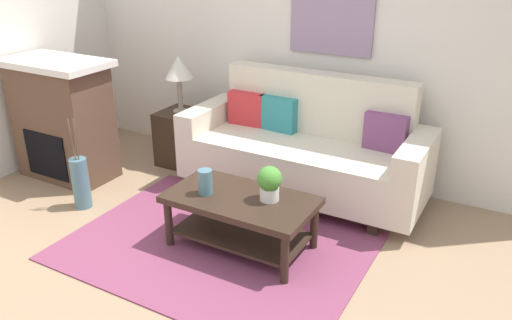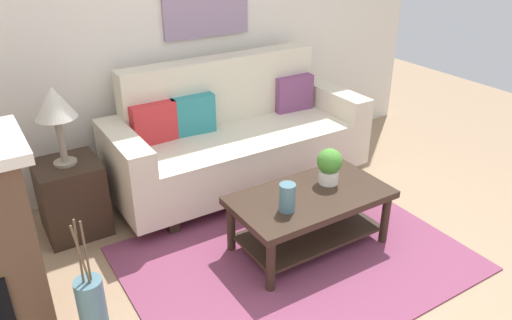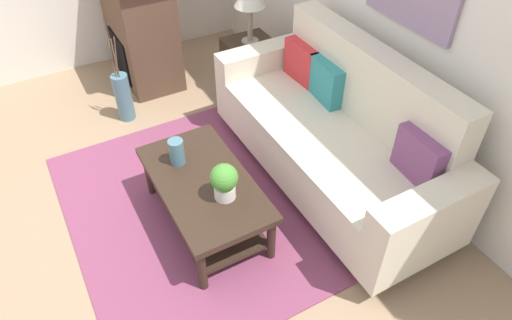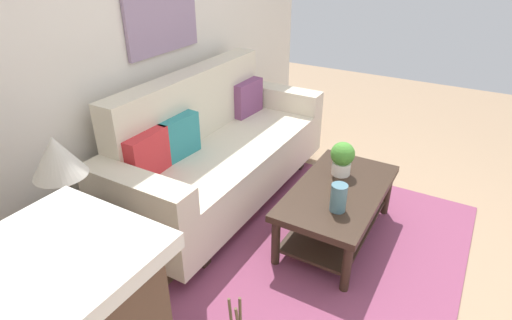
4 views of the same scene
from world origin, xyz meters
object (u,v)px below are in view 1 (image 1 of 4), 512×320
at_px(potted_plant_tabletop, 270,182).
at_px(table_lamp, 179,70).
at_px(floor_vase, 81,183).
at_px(throw_pillow_plum, 386,132).
at_px(tabletop_vase, 205,182).
at_px(framed_painting, 331,16).
at_px(side_table, 183,138).
at_px(coffee_table, 241,211).
at_px(throw_pillow_teal, 278,114).
at_px(couch, 305,150).
at_px(fireplace, 63,119).
at_px(throw_pillow_crimson, 247,108).

distance_m(potted_plant_tabletop, table_lamp, 1.91).
height_order(table_lamp, floor_vase, table_lamp).
distance_m(throw_pillow_plum, floor_vase, 2.65).
height_order(tabletop_vase, floor_vase, tabletop_vase).
distance_m(floor_vase, framed_painting, 2.65).
bearing_deg(framed_painting, floor_vase, -133.61).
height_order(tabletop_vase, side_table, tabletop_vase).
height_order(throw_pillow_plum, coffee_table, throw_pillow_plum).
height_order(throw_pillow_plum, floor_vase, throw_pillow_plum).
xyz_separation_m(coffee_table, tabletop_vase, (-0.26, -0.08, 0.21)).
xyz_separation_m(tabletop_vase, table_lamp, (-1.10, 1.17, 0.47)).
xyz_separation_m(throw_pillow_teal, table_lamp, (-1.05, -0.10, 0.31)).
relative_size(couch, coffee_table, 1.98).
height_order(potted_plant_tabletop, fireplace, fireplace).
relative_size(table_lamp, fireplace, 0.49).
xyz_separation_m(couch, potted_plant_tabletop, (0.17, -1.01, 0.14)).
distance_m(throw_pillow_crimson, throw_pillow_teal, 0.34).
relative_size(throw_pillow_crimson, framed_painting, 0.46).
height_order(table_lamp, framed_painting, framed_painting).
distance_m(throw_pillow_crimson, framed_painting, 1.15).
bearing_deg(floor_vase, throw_pillow_crimson, 55.52).
distance_m(couch, floor_vase, 1.99).
bearing_deg(fireplace, couch, 19.41).
distance_m(tabletop_vase, framed_painting, 1.94).
relative_size(throw_pillow_crimson, potted_plant_tabletop, 1.37).
bearing_deg(potted_plant_tabletop, throw_pillow_plum, 65.92).
relative_size(tabletop_vase, table_lamp, 0.34).
relative_size(couch, table_lamp, 3.82).
distance_m(couch, fireplace, 2.33).
bearing_deg(throw_pillow_teal, floor_vase, -133.31).
bearing_deg(framed_painting, side_table, -162.23).
xyz_separation_m(couch, table_lamp, (-1.39, 0.02, 0.56)).
xyz_separation_m(couch, throw_pillow_crimson, (-0.68, 0.13, 0.25)).
distance_m(side_table, table_lamp, 0.71).
xyz_separation_m(table_lamp, framed_painting, (1.39, 0.44, 0.55)).
relative_size(couch, throw_pillow_crimson, 6.05).
relative_size(throw_pillow_crimson, tabletop_vase, 1.88).
bearing_deg(floor_vase, throw_pillow_plum, 30.31).
bearing_deg(throw_pillow_crimson, throw_pillow_plum, 0.00).
distance_m(table_lamp, framed_painting, 1.56).
xyz_separation_m(fireplace, framed_painting, (2.20, 1.24, 0.96)).
bearing_deg(couch, throw_pillow_teal, 159.53).
distance_m(throw_pillow_crimson, side_table, 0.82).
distance_m(throw_pillow_plum, side_table, 2.10).
bearing_deg(table_lamp, fireplace, -135.44).
distance_m(tabletop_vase, fireplace, 1.94).
xyz_separation_m(couch, throw_pillow_teal, (-0.34, 0.13, 0.25)).
bearing_deg(side_table, fireplace, -135.44).
bearing_deg(tabletop_vase, throw_pillow_crimson, 106.71).
distance_m(throw_pillow_crimson, coffee_table, 1.40).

